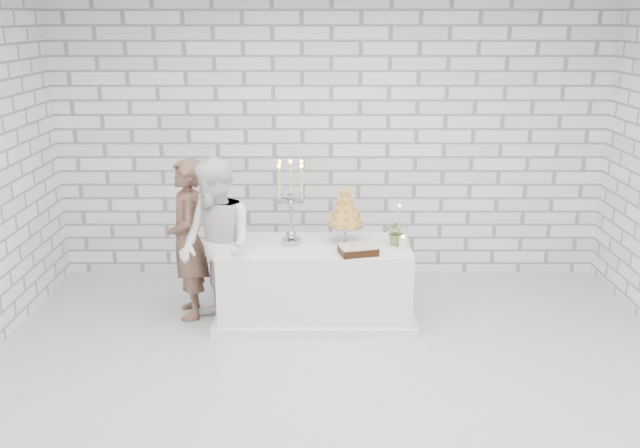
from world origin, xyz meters
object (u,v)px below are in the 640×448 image
at_px(bride, 216,246).
at_px(croquembouche, 345,215).
at_px(candelabra, 291,203).
at_px(cake_table, 315,282).
at_px(groom, 188,239).

relative_size(bride, croquembouche, 2.96).
bearing_deg(candelabra, cake_table, -7.53).
height_order(candelabra, croquembouche, candelabra).
bearing_deg(cake_table, candelabra, 172.47).
xyz_separation_m(bride, croquembouche, (1.19, 0.33, 0.21)).
distance_m(cake_table, croquembouche, 0.72).
bearing_deg(cake_table, croquembouche, 17.74).
xyz_separation_m(bride, candelabra, (0.68, 0.27, 0.34)).
bearing_deg(groom, cake_table, 73.79).
height_order(cake_table, candelabra, candelabra).
bearing_deg(cake_table, groom, 176.48).
bearing_deg(groom, bride, 33.02).
relative_size(candelabra, croquembouche, 1.49).
xyz_separation_m(groom, candelabra, (1.00, -0.05, 0.38)).
distance_m(candelabra, croquembouche, 0.53).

